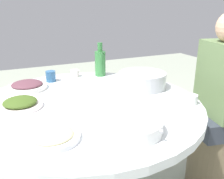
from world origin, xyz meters
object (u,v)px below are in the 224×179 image
object	(u,v)px
green_bottle	(100,62)
round_dining_table	(88,118)
dish_noodles	(52,136)
dish_greens	(20,104)
rice_bowl	(142,80)
tea_cup_side	(75,73)
stool_for_diner_left	(212,159)
tea_cup_near	(51,76)
dish_eggplant	(27,86)
soup_bowl	(130,126)
tea_cup_far	(191,99)
diner_left	(224,85)

from	to	relation	value
green_bottle	round_dining_table	bearing A→B (deg)	150.39
dish_noodles	dish_greens	world-z (taller)	dish_greens
rice_bowl	tea_cup_side	distance (m)	0.53
rice_bowl	stool_for_diner_left	distance (m)	0.75
tea_cup_near	stool_for_diner_left	xyz separation A→B (m)	(-0.64, -0.94, -0.54)
tea_cup_near	dish_eggplant	bearing A→B (deg)	120.27
green_bottle	soup_bowl	bearing A→B (deg)	166.18
dish_noodles	tea_cup_far	world-z (taller)	tea_cup_far
dish_eggplant	dish_greens	size ratio (longest dim) A/B	1.09
tea_cup_far	diner_left	bearing A→B (deg)	-75.61
stool_for_diner_left	diner_left	bearing A→B (deg)	104.04
green_bottle	tea_cup_near	world-z (taller)	green_bottle
dish_greens	tea_cup_side	bearing A→B (deg)	-43.72
dish_noodles	tea_cup_side	xyz separation A→B (m)	(0.84, -0.34, 0.01)
soup_bowl	diner_left	size ratio (longest dim) A/B	0.36
dish_eggplant	green_bottle	size ratio (longest dim) A/B	1.00
rice_bowl	dish_eggplant	distance (m)	0.73
round_dining_table	tea_cup_near	world-z (taller)	tea_cup_near
dish_noodles	rice_bowl	bearing A→B (deg)	-58.03
rice_bowl	soup_bowl	size ratio (longest dim) A/B	1.11
dish_greens	green_bottle	bearing A→B (deg)	-57.08
tea_cup_near	green_bottle	bearing A→B (deg)	-90.01
round_dining_table	green_bottle	world-z (taller)	green_bottle
dish_eggplant	stool_for_diner_left	world-z (taller)	dish_eggplant
tea_cup_far	tea_cup_side	distance (m)	0.88
soup_bowl	stool_for_diner_left	world-z (taller)	soup_bowl
dish_greens	green_bottle	xyz separation A→B (m)	(0.39, -0.61, 0.08)
green_bottle	tea_cup_side	world-z (taller)	green_bottle
dish_noodles	tea_cup_near	xyz separation A→B (m)	(0.79, -0.15, 0.02)
dish_noodles	tea_cup_far	bearing A→B (deg)	-85.23
tea_cup_far	diner_left	world-z (taller)	diner_left
soup_bowl	tea_cup_side	size ratio (longest dim) A/B	4.16
diner_left	tea_cup_side	bearing A→B (deg)	47.61
dish_eggplant	green_bottle	bearing A→B (deg)	-79.65
dish_noodles	diner_left	world-z (taller)	diner_left
tea_cup_side	stool_for_diner_left	size ratio (longest dim) A/B	0.14
dish_greens	green_bottle	size ratio (longest dim) A/B	0.92
tea_cup_far	round_dining_table	bearing A→B (deg)	62.74
tea_cup_far	green_bottle	bearing A→B (deg)	18.07
dish_eggplant	dish_noodles	bearing A→B (deg)	-178.69
dish_greens	stool_for_diner_left	distance (m)	1.31
dish_greens	tea_cup_far	distance (m)	0.91
round_dining_table	tea_cup_far	distance (m)	0.58
rice_bowl	round_dining_table	bearing A→B (deg)	102.84
round_dining_table	dish_eggplant	distance (m)	0.47
rice_bowl	green_bottle	distance (m)	0.40
green_bottle	tea_cup_far	xyz separation A→B (m)	(-0.72, -0.24, -0.07)
soup_bowl	green_bottle	distance (m)	0.89
dish_noodles	green_bottle	xyz separation A→B (m)	(0.79, -0.52, 0.08)
dish_noodles	tea_cup_near	distance (m)	0.80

